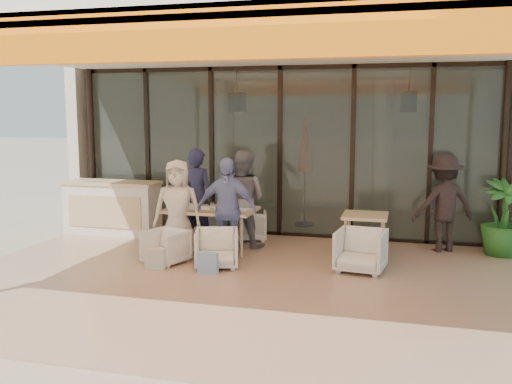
{
  "coord_description": "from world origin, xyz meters",
  "views": [
    {
      "loc": [
        2.34,
        -7.42,
        2.4
      ],
      "look_at": [
        0.1,
        0.9,
        1.15
      ],
      "focal_mm": 40.0,
      "sensor_mm": 36.0,
      "label": 1
    }
  ],
  "objects_px": {
    "diner_navy": "(197,197)",
    "standing_woman": "(444,204)",
    "chair_far_right": "(250,225)",
    "side_table": "(365,221)",
    "host_counter": "(112,207)",
    "chair_near_right": "(217,247)",
    "chair_far_left": "(207,221)",
    "diner_grey": "(243,199)",
    "dining_table": "(211,212)",
    "potted_palm": "(503,218)",
    "diner_cream": "(178,208)",
    "diner_periwinkle": "(227,209)",
    "side_chair": "(361,249)",
    "chair_near_left": "(166,245)"
  },
  "relations": [
    {
      "from": "diner_periwinkle",
      "to": "potted_palm",
      "type": "distance_m",
      "value": 4.52
    },
    {
      "from": "diner_cream",
      "to": "chair_near_right",
      "type": "bearing_deg",
      "value": -41.75
    },
    {
      "from": "side_table",
      "to": "diner_periwinkle",
      "type": "bearing_deg",
      "value": -164.85
    },
    {
      "from": "chair_near_left",
      "to": "diner_navy",
      "type": "relative_size",
      "value": 0.35
    },
    {
      "from": "host_counter",
      "to": "chair_far_right",
      "type": "bearing_deg",
      "value": 4.1
    },
    {
      "from": "chair_far_right",
      "to": "chair_near_left",
      "type": "height_order",
      "value": "chair_near_left"
    },
    {
      "from": "chair_near_left",
      "to": "diner_navy",
      "type": "xyz_separation_m",
      "value": [
        0.0,
        1.4,
        0.56
      ]
    },
    {
      "from": "chair_far_left",
      "to": "diner_cream",
      "type": "xyz_separation_m",
      "value": [
        0.0,
        -1.4,
        0.48
      ]
    },
    {
      "from": "chair_near_left",
      "to": "diner_cream",
      "type": "bearing_deg",
      "value": 108.57
    },
    {
      "from": "dining_table",
      "to": "diner_cream",
      "type": "distance_m",
      "value": 0.62
    },
    {
      "from": "diner_navy",
      "to": "standing_woman",
      "type": "xyz_separation_m",
      "value": [
        4.21,
        0.52,
        -0.03
      ]
    },
    {
      "from": "host_counter",
      "to": "standing_woman",
      "type": "height_order",
      "value": "standing_woman"
    },
    {
      "from": "diner_grey",
      "to": "diner_cream",
      "type": "height_order",
      "value": "diner_grey"
    },
    {
      "from": "dining_table",
      "to": "chair_far_left",
      "type": "distance_m",
      "value": 1.09
    },
    {
      "from": "chair_far_right",
      "to": "diner_periwinkle",
      "type": "bearing_deg",
      "value": 74.33
    },
    {
      "from": "chair_far_right",
      "to": "standing_woman",
      "type": "relative_size",
      "value": 0.36
    },
    {
      "from": "diner_grey",
      "to": "diner_periwinkle",
      "type": "distance_m",
      "value": 0.9
    },
    {
      "from": "chair_near_left",
      "to": "diner_periwinkle",
      "type": "relative_size",
      "value": 0.36
    },
    {
      "from": "chair_near_right",
      "to": "potted_palm",
      "type": "distance_m",
      "value": 4.71
    },
    {
      "from": "diner_cream",
      "to": "side_chair",
      "type": "bearing_deg",
      "value": -14.27
    },
    {
      "from": "side_chair",
      "to": "standing_woman",
      "type": "relative_size",
      "value": 0.43
    },
    {
      "from": "host_counter",
      "to": "potted_palm",
      "type": "height_order",
      "value": "potted_palm"
    },
    {
      "from": "chair_far_right",
      "to": "side_table",
      "type": "xyz_separation_m",
      "value": [
        2.14,
        -0.82,
        0.34
      ]
    },
    {
      "from": "chair_far_left",
      "to": "diner_navy",
      "type": "height_order",
      "value": "diner_navy"
    },
    {
      "from": "host_counter",
      "to": "chair_near_right",
      "type": "height_order",
      "value": "host_counter"
    },
    {
      "from": "chair_far_right",
      "to": "diner_navy",
      "type": "height_order",
      "value": "diner_navy"
    },
    {
      "from": "chair_near_left",
      "to": "diner_grey",
      "type": "height_order",
      "value": "diner_grey"
    },
    {
      "from": "diner_navy",
      "to": "diner_cream",
      "type": "bearing_deg",
      "value": 99.87
    },
    {
      "from": "chair_far_right",
      "to": "diner_grey",
      "type": "distance_m",
      "value": 0.74
    },
    {
      "from": "chair_near_right",
      "to": "diner_periwinkle",
      "type": "distance_m",
      "value": 0.7
    },
    {
      "from": "potted_palm",
      "to": "chair_far_left",
      "type": "bearing_deg",
      "value": 179.78
    },
    {
      "from": "side_chair",
      "to": "diner_grey",
      "type": "bearing_deg",
      "value": 160.3
    },
    {
      "from": "diner_cream",
      "to": "diner_periwinkle",
      "type": "xyz_separation_m",
      "value": [
        0.84,
        0.0,
        0.03
      ]
    },
    {
      "from": "chair_near_left",
      "to": "diner_cream",
      "type": "xyz_separation_m",
      "value": [
        0.0,
        0.5,
        0.5
      ]
    },
    {
      "from": "diner_cream",
      "to": "diner_grey",
      "type": "bearing_deg",
      "value": 35.99
    },
    {
      "from": "dining_table",
      "to": "chair_far_left",
      "type": "xyz_separation_m",
      "value": [
        -0.41,
        0.94,
        -0.37
      ]
    },
    {
      "from": "chair_far_left",
      "to": "standing_woman",
      "type": "bearing_deg",
      "value": 176.96
    },
    {
      "from": "diner_grey",
      "to": "diner_periwinkle",
      "type": "height_order",
      "value": "diner_grey"
    },
    {
      "from": "diner_cream",
      "to": "standing_woman",
      "type": "bearing_deg",
      "value": 7.58
    },
    {
      "from": "potted_palm",
      "to": "diner_grey",
      "type": "bearing_deg",
      "value": -173.63
    },
    {
      "from": "chair_near_right",
      "to": "diner_periwinkle",
      "type": "height_order",
      "value": "diner_periwinkle"
    },
    {
      "from": "side_table",
      "to": "side_chair",
      "type": "height_order",
      "value": "side_table"
    },
    {
      "from": "diner_periwinkle",
      "to": "diner_cream",
      "type": "bearing_deg",
      "value": 178.61
    },
    {
      "from": "chair_near_right",
      "to": "side_table",
      "type": "bearing_deg",
      "value": 9.69
    },
    {
      "from": "host_counter",
      "to": "dining_table",
      "type": "distance_m",
      "value": 2.4
    },
    {
      "from": "potted_palm",
      "to": "diner_periwinkle",
      "type": "bearing_deg",
      "value": -162.21
    },
    {
      "from": "diner_cream",
      "to": "standing_woman",
      "type": "relative_size",
      "value": 0.96
    },
    {
      "from": "diner_grey",
      "to": "side_chair",
      "type": "distance_m",
      "value": 2.44
    },
    {
      "from": "dining_table",
      "to": "potted_palm",
      "type": "xyz_separation_m",
      "value": [
        4.73,
        0.92,
        -0.05
      ]
    },
    {
      "from": "diner_navy",
      "to": "diner_periwinkle",
      "type": "relative_size",
      "value": 1.04
    }
  ]
}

